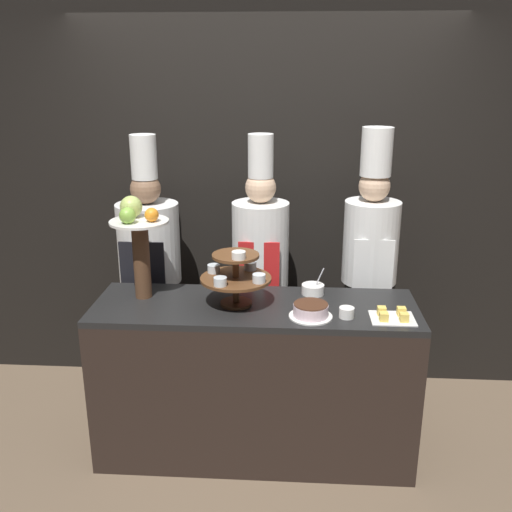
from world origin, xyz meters
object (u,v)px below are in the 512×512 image
object	(u,v)px
cake_round	(311,311)
cup_white	(347,313)
tiered_stand	(236,275)
serving_bowl_far	(313,289)
chef_center_left	(261,267)
chef_center_right	(369,262)
cake_square_tray	(393,316)
fruit_pedestal	(138,235)
chef_left	(150,267)

from	to	relation	value
cake_round	cup_white	distance (m)	0.19
tiered_stand	serving_bowl_far	world-z (taller)	tiered_stand
tiered_stand	cup_white	xyz separation A→B (m)	(0.59, -0.13, -0.15)
tiered_stand	chef_center_left	world-z (taller)	chef_center_left
serving_bowl_far	chef_center_right	distance (m)	0.52
chef_center_left	cake_square_tray	bearing A→B (deg)	-43.52
cake_round	cup_white	size ratio (longest dim) A/B	2.88
fruit_pedestal	chef_center_left	xyz separation A→B (m)	(0.66, 0.46, -0.33)
serving_bowl_far	chef_left	xyz separation A→B (m)	(-1.04, 0.36, -0.01)
fruit_pedestal	chef_left	bearing A→B (deg)	97.92
fruit_pedestal	serving_bowl_far	size ratio (longest dim) A/B	3.60
cup_white	chef_center_left	bearing A→B (deg)	125.48
fruit_pedestal	chef_left	distance (m)	0.58
chef_left	tiered_stand	bearing A→B (deg)	-41.76
cake_square_tray	chef_left	world-z (taller)	chef_left
cup_white	chef_center_left	xyz separation A→B (m)	(-0.48, 0.68, 0.01)
cake_round	cup_white	bearing A→B (deg)	2.18
cake_square_tray	cake_round	bearing A→B (deg)	-179.72
cake_round	chef_left	bearing A→B (deg)	145.96
cup_white	cake_square_tray	world-z (taller)	cup_white
cup_white	cake_square_tray	bearing A→B (deg)	-1.22
cake_round	chef_center_right	distance (m)	0.79
tiered_stand	chef_left	distance (m)	0.84
cake_square_tray	chef_center_left	xyz separation A→B (m)	(-0.72, 0.68, 0.02)
fruit_pedestal	serving_bowl_far	world-z (taller)	fruit_pedestal
tiered_stand	chef_center_right	size ratio (longest dim) A/B	0.21
fruit_pedestal	serving_bowl_far	xyz separation A→B (m)	(0.97, 0.10, -0.33)
chef_center_left	fruit_pedestal	bearing A→B (deg)	-145.14
serving_bowl_far	chef_center_left	distance (m)	0.48
fruit_pedestal	chef_left	world-z (taller)	chef_left
cake_square_tray	chef_center_left	size ratio (longest dim) A/B	0.13
tiered_stand	fruit_pedestal	size ratio (longest dim) A/B	0.68
tiered_stand	fruit_pedestal	world-z (taller)	fruit_pedestal
chef_left	fruit_pedestal	bearing A→B (deg)	-82.08
chef_center_right	fruit_pedestal	bearing A→B (deg)	-161.18
tiered_stand	chef_left	xyz separation A→B (m)	(-0.61, 0.55, -0.16)
serving_bowl_far	chef_center_left	xyz separation A→B (m)	(-0.32, 0.36, 0.01)
cup_white	chef_center_left	world-z (taller)	chef_center_left
cake_round	cake_square_tray	bearing A→B (deg)	0.28
cake_round	chef_left	distance (m)	1.23
chef_center_left	chef_center_right	distance (m)	0.69
cake_round	chef_center_left	size ratio (longest dim) A/B	0.13
cup_white	serving_bowl_far	size ratio (longest dim) A/B	0.50
cake_round	chef_center_left	distance (m)	0.75
chef_center_left	chef_center_right	world-z (taller)	chef_center_right
cake_square_tray	chef_left	distance (m)	1.59
tiered_stand	chef_center_left	distance (m)	0.57
fruit_pedestal	cake_round	xyz separation A→B (m)	(0.95, -0.23, -0.33)
cake_square_tray	serving_bowl_far	world-z (taller)	serving_bowl_far
cake_round	chef_center_right	xyz separation A→B (m)	(0.39, 0.69, 0.04)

